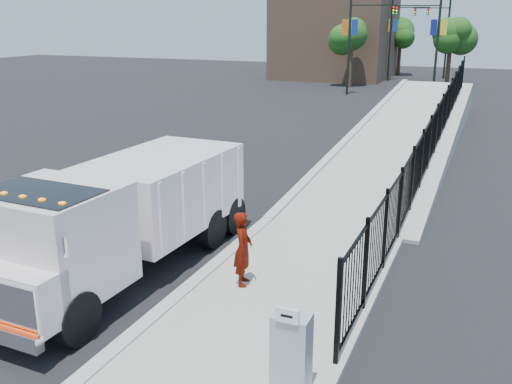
% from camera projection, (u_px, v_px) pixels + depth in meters
% --- Properties ---
extents(ground, '(120.00, 120.00, 0.00)m').
position_uv_depth(ground, '(200.00, 282.00, 12.36)').
color(ground, black).
rests_on(ground, ground).
extents(sidewalk, '(3.55, 12.00, 0.12)m').
position_uv_depth(sidewalk, '(244.00, 345.00, 9.87)').
color(sidewalk, '#9E998E').
rests_on(sidewalk, ground).
extents(curb, '(0.30, 12.00, 0.16)m').
position_uv_depth(curb, '(149.00, 322.00, 10.57)').
color(curb, '#ADAAA3').
rests_on(curb, ground).
extents(ramp, '(3.95, 24.06, 3.19)m').
position_uv_depth(ramp, '(410.00, 144.00, 25.68)').
color(ramp, '#9E998E').
rests_on(ramp, ground).
extents(iron_fence, '(0.10, 28.00, 1.80)m').
position_uv_depth(iron_fence, '(434.00, 145.00, 21.36)').
color(iron_fence, black).
rests_on(iron_fence, ground).
extents(truck, '(2.71, 7.57, 2.56)m').
position_uv_depth(truck, '(118.00, 214.00, 12.27)').
color(truck, black).
rests_on(truck, ground).
extents(worker, '(0.52, 0.66, 1.59)m').
position_uv_depth(worker, '(243.00, 249.00, 11.77)').
color(worker, '#500C02').
rests_on(worker, sidewalk).
extents(utility_cabinet, '(0.55, 0.40, 1.25)m').
position_uv_depth(utility_cabinet, '(291.00, 353.00, 8.41)').
color(utility_cabinet, gray).
rests_on(utility_cabinet, sidewalk).
extents(arrow_sign, '(0.35, 0.04, 0.22)m').
position_uv_depth(arrow_sign, '(287.00, 316.00, 8.00)').
color(arrow_sign, white).
rests_on(arrow_sign, utility_cabinet).
extents(light_pole_0, '(3.77, 0.22, 8.00)m').
position_uv_depth(light_pole_0, '(354.00, 34.00, 40.89)').
color(light_pole_0, black).
rests_on(light_pole_0, ground).
extents(light_pole_1, '(3.78, 0.22, 8.00)m').
position_uv_depth(light_pole_1, '(434.00, 34.00, 41.13)').
color(light_pole_1, black).
rests_on(light_pole_1, ground).
extents(light_pole_2, '(3.77, 0.22, 8.00)m').
position_uv_depth(light_pole_2, '(394.00, 31.00, 50.17)').
color(light_pole_2, black).
rests_on(light_pole_2, ground).
extents(light_pole_3, '(3.78, 0.22, 8.00)m').
position_uv_depth(light_pole_3, '(444.00, 30.00, 52.00)').
color(light_pole_3, black).
rests_on(light_pole_3, ground).
extents(tree_0, '(2.56, 2.56, 5.28)m').
position_uv_depth(tree_0, '(351.00, 37.00, 45.62)').
color(tree_0, '#382314').
rests_on(tree_0, ground).
extents(tree_1, '(2.31, 2.31, 5.16)m').
position_uv_depth(tree_1, '(451.00, 38.00, 45.29)').
color(tree_1, '#382314').
rests_on(tree_1, ground).
extents(tree_2, '(2.54, 2.54, 5.27)m').
position_uv_depth(tree_2, '(401.00, 34.00, 55.34)').
color(tree_2, '#382314').
rests_on(tree_2, ground).
extents(building, '(10.00, 10.00, 8.00)m').
position_uv_depth(building, '(336.00, 34.00, 53.30)').
color(building, '#8C664C').
rests_on(building, ground).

